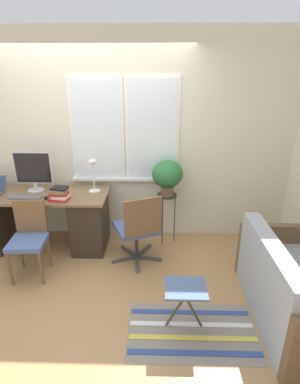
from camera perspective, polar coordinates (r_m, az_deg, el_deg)
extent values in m
plane|color=tan|center=(3.88, -10.96, -12.70)|extent=(14.00, 14.00, 0.00)
cube|color=beige|center=(4.05, -10.08, 9.70)|extent=(9.00, 0.06, 2.70)
cube|color=white|center=(3.99, -10.02, 11.44)|extent=(0.69, 0.02, 1.33)
cube|color=white|center=(3.98, -10.05, 11.42)|extent=(0.62, 0.01, 1.26)
cube|color=white|center=(3.91, 0.43, 11.57)|extent=(0.69, 0.02, 1.33)
cube|color=white|center=(3.90, 0.43, 11.54)|extent=(0.62, 0.01, 1.26)
cube|color=white|center=(4.10, -4.56, 2.55)|extent=(1.45, 0.11, 0.04)
cube|color=brown|center=(4.04, -20.63, -0.51)|extent=(1.77, 0.68, 0.03)
cube|color=#33281E|center=(4.00, -11.31, -5.63)|extent=(0.40, 0.60, 0.72)
cylinder|color=silver|center=(4.14, -20.86, 0.35)|extent=(0.21, 0.21, 0.02)
cylinder|color=silver|center=(4.13, -20.97, 1.12)|extent=(0.05, 0.05, 0.10)
cube|color=silver|center=(4.06, -21.39, 4.33)|extent=(0.47, 0.02, 0.40)
cube|color=black|center=(4.05, -21.46, 4.27)|extent=(0.44, 0.01, 0.38)
cube|color=slate|center=(3.94, -22.70, -0.96)|extent=(0.39, 0.11, 0.02)
ellipsoid|color=black|center=(3.82, -19.22, -1.02)|extent=(0.04, 0.07, 0.04)
cylinder|color=white|center=(3.92, -10.51, 0.24)|extent=(0.15, 0.15, 0.01)
cylinder|color=white|center=(3.86, -10.69, 2.82)|extent=(0.02, 0.02, 0.36)
ellipsoid|color=white|center=(3.80, -10.90, 5.69)|extent=(0.11, 0.11, 0.07)
cube|color=red|center=(3.74, -16.85, -1.27)|extent=(0.23, 0.20, 0.03)
cube|color=white|center=(3.72, -16.70, -0.80)|extent=(0.21, 0.17, 0.04)
cube|color=red|center=(3.72, -16.96, -0.30)|extent=(0.22, 0.13, 0.03)
cube|color=olive|center=(3.69, -17.12, 0.15)|extent=(0.22, 0.17, 0.04)
cube|color=black|center=(3.69, -16.87, 0.69)|extent=(0.20, 0.17, 0.02)
cylinder|color=brown|center=(3.64, -25.14, -13.02)|extent=(0.04, 0.04, 0.43)
cylinder|color=brown|center=(3.53, -20.08, -13.35)|extent=(0.04, 0.04, 0.43)
cylinder|color=brown|center=(3.90, -23.41, -10.37)|extent=(0.04, 0.04, 0.43)
cylinder|color=brown|center=(3.79, -18.70, -10.57)|extent=(0.04, 0.04, 0.43)
cube|color=#4C6699|center=(3.60, -22.31, -8.91)|extent=(0.41, 0.39, 0.06)
cube|color=brown|center=(3.67, -21.84, -4.32)|extent=(0.35, 0.06, 0.39)
cube|color=#47474C|center=(3.82, -4.87, -12.66)|extent=(0.31, 0.16, 0.03)
cube|color=#47474C|center=(3.73, -2.45, -13.56)|extent=(0.07, 0.33, 0.03)
cube|color=#47474C|center=(3.82, -0.15, -12.52)|extent=(0.32, 0.10, 0.03)
cube|color=#47474C|center=(3.97, -1.20, -11.10)|extent=(0.19, 0.30, 0.03)
cube|color=#47474C|center=(3.97, -3.99, -11.18)|extent=(0.24, 0.27, 0.03)
cylinder|color=#333338|center=(3.75, -2.58, -9.66)|extent=(0.04, 0.04, 0.37)
cube|color=#4C6699|center=(3.65, -2.64, -6.79)|extent=(0.62, 0.61, 0.06)
cube|color=brown|center=(3.33, -1.29, -4.82)|extent=(0.42, 0.21, 0.44)
cube|color=#9EA8B2|center=(3.25, 26.20, -17.79)|extent=(0.77, 1.27, 0.42)
cube|color=#9EA8B2|center=(2.91, 21.88, -12.31)|extent=(0.16, 1.27, 0.37)
cube|color=brown|center=(3.70, 22.33, -10.11)|extent=(0.77, 0.09, 0.63)
cylinder|color=#333338|center=(3.92, 3.25, -0.63)|extent=(0.26, 0.26, 0.02)
cylinder|color=#333338|center=(4.06, 4.68, -5.18)|extent=(0.01, 0.01, 0.67)
cylinder|color=#333338|center=(4.14, 2.36, -4.58)|extent=(0.01, 0.01, 0.67)
cylinder|color=#333338|center=(3.97, 2.39, -5.77)|extent=(0.01, 0.01, 0.67)
cylinder|color=brown|center=(3.89, 3.27, 0.32)|extent=(0.17, 0.17, 0.12)
ellipsoid|color=#2D7038|center=(3.81, 3.34, 3.49)|extent=(0.39, 0.39, 0.35)
cube|color=gray|center=(2.99, 7.99, -24.78)|extent=(1.15, 0.69, 0.01)
cube|color=#334C99|center=(2.83, 8.53, -28.04)|extent=(1.13, 0.05, 0.00)
cube|color=#DBCC4C|center=(2.93, 8.16, -25.79)|extent=(1.13, 0.05, 0.00)
cube|color=white|center=(3.04, 7.83, -23.69)|extent=(1.13, 0.05, 0.00)
cube|color=#334C99|center=(3.15, 7.53, -21.74)|extent=(1.13, 0.05, 0.00)
cube|color=slate|center=(2.74, 6.81, -17.74)|extent=(0.36, 0.31, 0.02)
cylinder|color=#4C3D2D|center=(2.88, 5.26, -21.14)|extent=(0.22, 0.02, 0.42)
cylinder|color=#4C3D2D|center=(2.89, 7.95, -21.08)|extent=(0.22, 0.02, 0.42)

